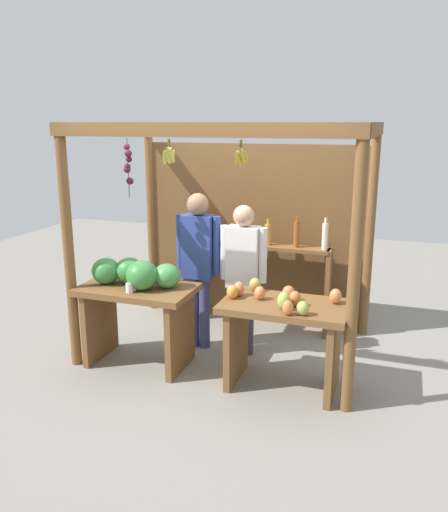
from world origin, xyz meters
TOP-DOWN VIEW (x-y plane):
  - ground_plane at (0.00, 0.00)m, footprint 12.00×12.00m
  - market_stall at (-0.00, 0.38)m, footprint 2.75×1.82m
  - fruit_counter_left at (-0.74, -0.64)m, footprint 1.11×0.64m
  - fruit_counter_right at (0.72, -0.64)m, footprint 1.11×0.64m
  - bottle_shelf_unit at (0.07, 0.64)m, footprint 1.76×0.22m
  - vendor_man at (-0.31, -0.07)m, footprint 0.48×0.22m
  - vendor_woman at (0.18, -0.09)m, footprint 0.48×0.21m

SIDE VIEW (x-z plane):
  - ground_plane at x=0.00m, z-range 0.00..0.00m
  - fruit_counter_right at x=0.72m, z-range 0.12..1.07m
  - fruit_counter_left at x=-0.74m, z-range 0.19..1.27m
  - bottle_shelf_unit at x=0.07m, z-range 0.11..1.46m
  - vendor_woman at x=0.18m, z-range 0.15..1.70m
  - vendor_man at x=-0.31m, z-range 0.17..1.82m
  - market_stall at x=0.00m, z-range 0.19..2.53m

